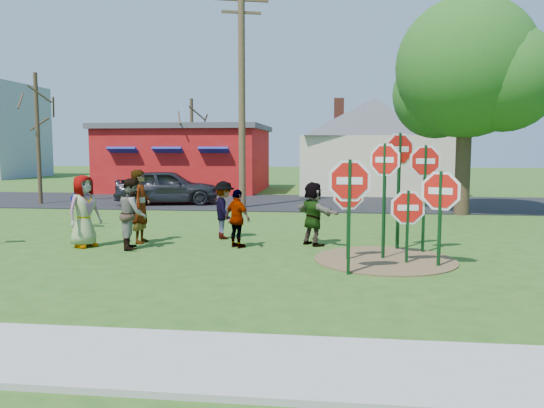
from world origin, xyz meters
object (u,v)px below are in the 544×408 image
at_px(stop_sign_c, 385,174).
at_px(person_a, 84,211).
at_px(stop_sign_a, 349,191).
at_px(utility_pole, 242,93).
at_px(suv, 168,187).
at_px(stop_sign_b, 399,161).
at_px(stop_sign_d, 425,171).
at_px(leafy_tree, 470,75).
at_px(person_b, 141,206).

distance_m(stop_sign_c, person_a, 7.59).
bearing_deg(stop_sign_c, stop_sign_a, -85.83).
bearing_deg(person_a, utility_pole, 13.00).
xyz_separation_m(person_a, suv, (-1.09, 10.19, -0.11)).
xyz_separation_m(stop_sign_b, suv, (-9.04, 9.62, -1.41)).
bearing_deg(stop_sign_b, stop_sign_d, -54.93).
bearing_deg(stop_sign_a, leafy_tree, 62.24).
relative_size(stop_sign_b, person_b, 1.55).
bearing_deg(utility_pole, suv, 165.97).
relative_size(person_b, suv, 0.43).
distance_m(suv, leafy_tree, 13.35).
bearing_deg(stop_sign_b, leafy_tree, 40.63).
bearing_deg(utility_pole, stop_sign_c, -63.13).
distance_m(stop_sign_a, stop_sign_d, 3.08).
bearing_deg(utility_pole, person_a, -104.86).
xyz_separation_m(suv, utility_pole, (3.56, -0.89, 4.03)).
xyz_separation_m(suv, leafy_tree, (12.42, -2.08, 4.43)).
distance_m(stop_sign_c, leafy_tree, 10.09).
distance_m(suv, utility_pole, 5.45).
height_order(stop_sign_b, person_a, stop_sign_b).
height_order(stop_sign_a, person_a, stop_sign_a).
bearing_deg(stop_sign_b, stop_sign_a, -139.96).
bearing_deg(stop_sign_a, person_a, 158.31).
bearing_deg(suv, leafy_tree, -111.87).
xyz_separation_m(stop_sign_d, utility_pole, (-6.05, 9.06, 2.85)).
bearing_deg(person_a, stop_sign_c, -66.89).
height_order(stop_sign_b, suv, stop_sign_b).
relative_size(stop_sign_a, stop_sign_b, 0.81).
bearing_deg(leafy_tree, stop_sign_d, -109.66).
height_order(stop_sign_a, leafy_tree, leafy_tree).
bearing_deg(person_b, stop_sign_c, -105.72).
bearing_deg(stop_sign_c, person_b, -160.60).
bearing_deg(stop_sign_a, suv, 118.62).
relative_size(stop_sign_c, stop_sign_d, 1.01).
height_order(stop_sign_c, suv, stop_sign_c).
bearing_deg(stop_sign_d, suv, 124.56).
distance_m(stop_sign_b, stop_sign_d, 0.70).
bearing_deg(stop_sign_b, stop_sign_c, -135.93).
height_order(stop_sign_c, stop_sign_d, stop_sign_c).
bearing_deg(suv, utility_pole, -116.37).
bearing_deg(stop_sign_d, utility_pole, 114.29).
height_order(stop_sign_c, leafy_tree, leafy_tree).
distance_m(stop_sign_a, stop_sign_b, 3.10).
relative_size(stop_sign_b, stop_sign_d, 1.11).
xyz_separation_m(stop_sign_b, utility_pole, (-5.48, 8.73, 2.62)).
bearing_deg(stop_sign_d, stop_sign_a, -136.54).
height_order(utility_pole, leafy_tree, utility_pole).
bearing_deg(stop_sign_d, stop_sign_c, -149.08).
distance_m(stop_sign_d, suv, 13.88).
height_order(stop_sign_b, stop_sign_c, stop_sign_b).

